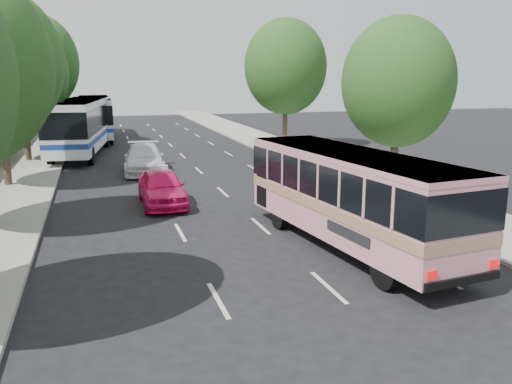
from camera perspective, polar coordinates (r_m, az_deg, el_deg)
name	(u,v)px	position (r m, az deg, el deg)	size (l,w,h in m)	color
ground	(268,265)	(15.65, 1.24, -7.72)	(120.00, 120.00, 0.00)	black
sidewalk_left	(27,166)	(34.64, -22.95, 2.54)	(4.00, 90.00, 0.15)	#9E998E
sidewalk_right	(297,154)	(36.79, 4.38, 3.97)	(4.00, 90.00, 0.12)	#9E998E
tree_left_d	(22,70)	(36.17, -23.41, 11.74)	(5.52, 5.52, 8.60)	#38281E
tree_left_e	(36,59)	(44.13, -22.18, 12.80)	(6.30, 6.30, 9.82)	#38281E
tree_left_f	(43,67)	(52.11, -21.55, 12.16)	(5.88, 5.88, 9.16)	#38281E
tree_right_near	(401,78)	(25.65, 14.98, 11.54)	(5.10, 5.10, 7.95)	#38281E
tree_right_far	(287,64)	(40.31, 3.27, 13.35)	(6.00, 6.00, 9.35)	#38281E
pink_bus	(351,189)	(16.94, 9.97, 0.29)	(3.60, 9.74, 3.03)	#D38893
pink_taxi	(162,187)	(22.85, -9.88, 0.47)	(1.77, 4.40, 1.50)	#E81461
white_pickup	(144,159)	(30.76, -11.68, 3.44)	(2.14, 5.27, 1.53)	silver
tour_coach_front	(81,122)	(38.39, -17.99, 7.00)	(4.28, 12.57, 3.69)	white
tour_coach_rear	(95,114)	(47.58, -16.63, 7.85)	(2.61, 11.66, 3.48)	silver
taxi_roof_sign	(161,168)	(22.70, -9.96, 2.55)	(0.55, 0.18, 0.18)	silver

